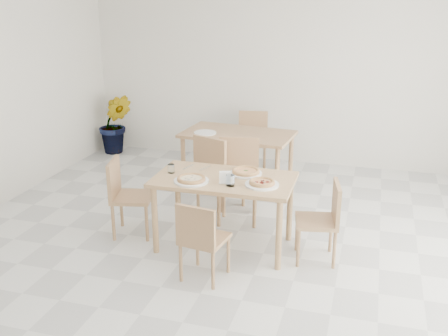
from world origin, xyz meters
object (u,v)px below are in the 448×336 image
(chair_north, at_px, (238,173))
(plate_pepperoni, at_px, (262,184))
(tumbler_b, at_px, (171,169))
(plate_empty, at_px, (205,133))
(chair_west, at_px, (125,192))
(chair_back_n, at_px, (253,137))
(plate_mushroom, at_px, (191,181))
(chair_east, at_px, (324,216))
(second_table, at_px, (238,139))
(pizza_pepperoni, at_px, (262,182))
(chair_south, at_px, (201,236))
(pizza_margherita, at_px, (246,171))
(napkin_holder, at_px, (225,178))
(potted_plant, at_px, (115,124))
(tumbler_a, at_px, (230,180))
(plate_margherita, at_px, (246,173))
(pizza_mushroom, at_px, (191,179))
(main_table, at_px, (224,186))
(chair_back_s, at_px, (216,167))

(chair_north, distance_m, plate_pepperoni, 0.99)
(tumbler_b, distance_m, plate_empty, 1.57)
(chair_west, height_order, plate_empty, chair_west)
(chair_back_n, bearing_deg, plate_mushroom, -100.83)
(chair_back_n, bearing_deg, chair_east, -73.54)
(chair_east, relative_size, second_table, 0.54)
(pizza_pepperoni, bearing_deg, plate_mushroom, -171.99)
(chair_south, bearing_deg, plate_empty, -64.02)
(chair_south, bearing_deg, plate_pepperoni, -115.28)
(plate_mushroom, height_order, plate_empty, same)
(chair_west, bearing_deg, plate_empty, -27.20)
(second_table, distance_m, plate_empty, 0.44)
(pizza_margherita, xyz_separation_m, napkin_holder, (-0.12, -0.34, 0.03))
(potted_plant, bearing_deg, napkin_holder, -46.82)
(second_table, bearing_deg, tumbler_b, -93.15)
(tumbler_a, bearing_deg, chair_west, 171.40)
(tumbler_b, xyz_separation_m, plate_empty, (-0.15, 1.56, -0.04))
(plate_margherita, height_order, potted_plant, potted_plant)
(chair_east, xyz_separation_m, second_table, (-1.32, 1.71, 0.20))
(chair_east, xyz_separation_m, chair_back_n, (-1.30, 2.48, 0.03))
(plate_pepperoni, xyz_separation_m, napkin_holder, (-0.35, -0.07, 0.05))
(plate_pepperoni, bearing_deg, napkin_holder, -169.00)
(chair_back_n, distance_m, potted_plant, 2.31)
(chair_north, xyz_separation_m, tumbler_a, (0.17, -0.95, 0.26))
(pizza_pepperoni, bearing_deg, chair_back_n, 105.13)
(chair_west, height_order, chair_east, chair_west)
(chair_south, relative_size, tumbler_a, 7.13)
(plate_margherita, xyz_separation_m, second_table, (-0.49, 1.54, -0.10))
(plate_empty, bearing_deg, plate_margherita, -57.19)
(pizza_pepperoni, distance_m, potted_plant, 4.09)
(tumbler_a, bearing_deg, plate_empty, 115.42)
(pizza_pepperoni, bearing_deg, plate_pepperoni, -90.00)
(chair_west, relative_size, potted_plant, 0.87)
(chair_south, xyz_separation_m, plate_pepperoni, (0.41, 0.61, 0.32))
(plate_margherita, distance_m, plate_pepperoni, 0.35)
(pizza_margherita, height_order, second_table, pizza_margherita)
(chair_south, xyz_separation_m, plate_margherita, (0.19, 0.88, 0.32))
(chair_north, relative_size, pizza_mushroom, 2.52)
(chair_north, bearing_deg, napkin_holder, -95.00)
(chair_north, height_order, tumbler_a, chair_north)
(tumbler_a, relative_size, second_table, 0.07)
(pizza_margherita, relative_size, potted_plant, 0.33)
(main_table, xyz_separation_m, chair_north, (-0.05, 0.75, -0.12))
(plate_empty, bearing_deg, chair_north, -50.47)
(chair_west, distance_m, plate_empty, 1.63)
(pizza_margherita, relative_size, chair_back_s, 0.34)
(second_table, bearing_deg, chair_south, -77.71)
(chair_south, height_order, plate_mushroom, plate_mushroom)
(chair_south, xyz_separation_m, napkin_holder, (0.06, 0.54, 0.37))
(tumbler_a, bearing_deg, chair_back_s, 113.76)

